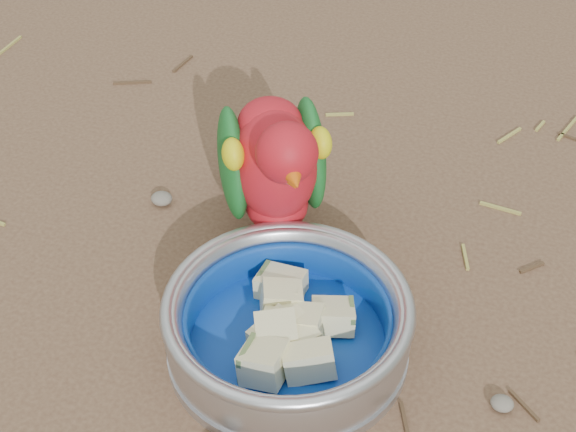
% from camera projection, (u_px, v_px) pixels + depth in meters
% --- Properties ---
extents(ground, '(60.00, 60.00, 0.00)m').
position_uv_depth(ground, '(160.00, 333.00, 0.79)').
color(ground, brown).
extents(food_bowl, '(0.21, 0.21, 0.02)m').
position_uv_depth(food_bowl, '(288.00, 345.00, 0.77)').
color(food_bowl, '#B2B2BA').
rests_on(food_bowl, ground).
extents(bowl_wall, '(0.21, 0.21, 0.04)m').
position_uv_depth(bowl_wall, '(288.00, 322.00, 0.75)').
color(bowl_wall, '#B2B2BA').
rests_on(bowl_wall, food_bowl).
extents(fruit_wedges, '(0.13, 0.13, 0.03)m').
position_uv_depth(fruit_wedges, '(288.00, 327.00, 0.75)').
color(fruit_wedges, beige).
rests_on(fruit_wedges, food_bowl).
extents(lory_parrot, '(0.19, 0.23, 0.17)m').
position_uv_depth(lory_parrot, '(275.00, 177.00, 0.82)').
color(lory_parrot, '#AE131D').
rests_on(lory_parrot, ground).
extents(ground_debris, '(0.90, 0.80, 0.01)m').
position_uv_depth(ground_debris, '(246.00, 273.00, 0.84)').
color(ground_debris, '#A09945').
rests_on(ground_debris, ground).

